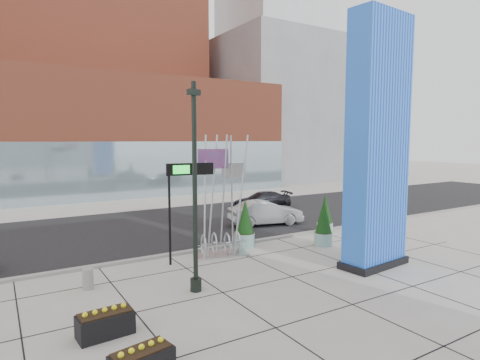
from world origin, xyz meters
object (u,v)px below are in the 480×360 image
overhead_street_sign (185,177)px  car_silver_mid (266,213)px  lamp_post (195,208)px  concrete_bollard (88,279)px  public_art_sculpture (221,224)px  blue_pylon (378,147)px

overhead_street_sign → car_silver_mid: overhead_street_sign is taller
lamp_post → concrete_bollard: (-3.11, 2.11, -2.52)m
lamp_post → car_silver_mid: lamp_post is taller
lamp_post → public_art_sculpture: size_ratio=1.30×
public_art_sculpture → concrete_bollard: (-5.95, -1.27, -1.06)m
lamp_post → concrete_bollard: bearing=145.9°
overhead_street_sign → concrete_bollard: bearing=-156.7°
lamp_post → blue_pylon: bearing=-10.0°
lamp_post → car_silver_mid: (8.18, 7.49, -2.15)m
concrete_bollard → car_silver_mid: car_silver_mid is taller
concrete_bollard → lamp_post: bearing=-34.1°
blue_pylon → concrete_bollard: 11.95m
blue_pylon → overhead_street_sign: size_ratio=2.40×
public_art_sculpture → lamp_post: bearing=-116.8°
public_art_sculpture → overhead_street_sign: public_art_sculpture is taller
lamp_post → public_art_sculpture: 4.65m
blue_pylon → public_art_sculpture: (-4.57, 4.68, -3.45)m
car_silver_mid → blue_pylon: bearing=-172.5°
lamp_post → car_silver_mid: 11.30m
blue_pylon → overhead_street_sign: (-6.36, 4.48, -1.27)m
public_art_sculpture → car_silver_mid: bearing=50.9°
blue_pylon → overhead_street_sign: blue_pylon is taller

